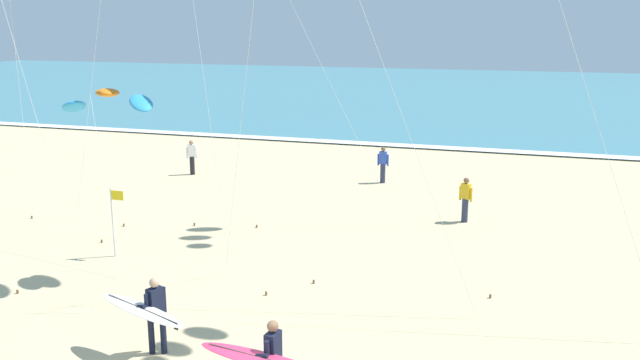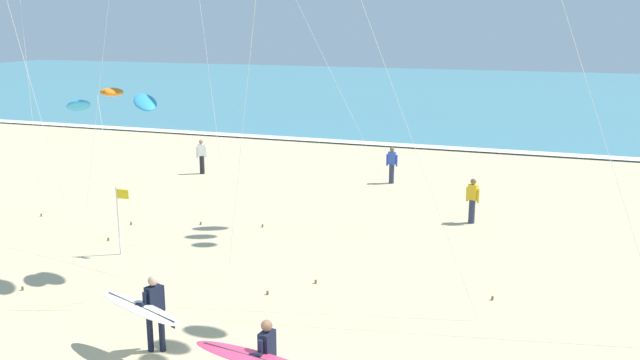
{
  "view_description": "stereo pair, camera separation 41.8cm",
  "coord_description": "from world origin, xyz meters",
  "px_view_note": "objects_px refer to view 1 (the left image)",
  "views": [
    {
      "loc": [
        4.27,
        -8.94,
        6.91
      ],
      "look_at": [
        -0.24,
        5.41,
        3.33
      ],
      "focal_mm": 37.91,
      "sensor_mm": 36.0,
      "label": 1
    },
    {
      "loc": [
        4.67,
        -8.81,
        6.91
      ],
      "look_at": [
        -0.24,
        5.41,
        3.33
      ],
      "focal_mm": 37.91,
      "sensor_mm": 36.0,
      "label": 2
    }
  ],
  "objects_px": {
    "bystander_yellow_top": "(465,199)",
    "lifeguard_flag": "(114,216)",
    "kite_arc_amber_extra": "(108,101)",
    "surfer_lead": "(268,359)",
    "bystander_white_top": "(192,157)",
    "surfer_trailing": "(149,310)",
    "bystander_blue_top": "(383,164)"
  },
  "relations": [
    {
      "from": "lifeguard_flag",
      "to": "bystander_yellow_top",
      "type": "bearing_deg",
      "value": 35.09
    },
    {
      "from": "kite_arc_amber_extra",
      "to": "lifeguard_flag",
      "type": "height_order",
      "value": "kite_arc_amber_extra"
    },
    {
      "from": "surfer_lead",
      "to": "bystander_white_top",
      "type": "height_order",
      "value": "surfer_lead"
    },
    {
      "from": "bystander_yellow_top",
      "to": "lifeguard_flag",
      "type": "height_order",
      "value": "lifeguard_flag"
    },
    {
      "from": "surfer_trailing",
      "to": "surfer_lead",
      "type": "bearing_deg",
      "value": -20.77
    },
    {
      "from": "surfer_lead",
      "to": "kite_arc_amber_extra",
      "type": "relative_size",
      "value": 0.5
    },
    {
      "from": "bystander_blue_top",
      "to": "kite_arc_amber_extra",
      "type": "bearing_deg",
      "value": -108.68
    },
    {
      "from": "lifeguard_flag",
      "to": "kite_arc_amber_extra",
      "type": "bearing_deg",
      "value": -53.13
    },
    {
      "from": "bystander_yellow_top",
      "to": "bystander_white_top",
      "type": "height_order",
      "value": "same"
    },
    {
      "from": "surfer_lead",
      "to": "bystander_blue_top",
      "type": "relative_size",
      "value": 1.62
    },
    {
      "from": "bystander_white_top",
      "to": "surfer_trailing",
      "type": "bearing_deg",
      "value": -64.92
    },
    {
      "from": "kite_arc_amber_extra",
      "to": "bystander_yellow_top",
      "type": "height_order",
      "value": "kite_arc_amber_extra"
    },
    {
      "from": "surfer_lead",
      "to": "kite_arc_amber_extra",
      "type": "distance_m",
      "value": 8.72
    },
    {
      "from": "surfer_lead",
      "to": "lifeguard_flag",
      "type": "bearing_deg",
      "value": 139.61
    },
    {
      "from": "kite_arc_amber_extra",
      "to": "bystander_blue_top",
      "type": "height_order",
      "value": "kite_arc_amber_extra"
    },
    {
      "from": "bystander_yellow_top",
      "to": "lifeguard_flag",
      "type": "xyz_separation_m",
      "value": [
        -9.57,
        -6.72,
        0.45
      ]
    },
    {
      "from": "bystander_white_top",
      "to": "lifeguard_flag",
      "type": "height_order",
      "value": "lifeguard_flag"
    },
    {
      "from": "surfer_lead",
      "to": "kite_arc_amber_extra",
      "type": "xyz_separation_m",
      "value": [
        -6.24,
        4.75,
        3.82
      ]
    },
    {
      "from": "kite_arc_amber_extra",
      "to": "bystander_white_top",
      "type": "distance_m",
      "value": 13.42
    },
    {
      "from": "bystander_yellow_top",
      "to": "bystander_white_top",
      "type": "relative_size",
      "value": 1.0
    },
    {
      "from": "surfer_lead",
      "to": "bystander_blue_top",
      "type": "distance_m",
      "value": 17.95
    },
    {
      "from": "surfer_lead",
      "to": "kite_arc_amber_extra",
      "type": "bearing_deg",
      "value": 142.73
    },
    {
      "from": "bystander_yellow_top",
      "to": "lifeguard_flag",
      "type": "relative_size",
      "value": 0.76
    },
    {
      "from": "surfer_trailing",
      "to": "bystander_white_top",
      "type": "xyz_separation_m",
      "value": [
        -7.32,
        15.64,
        -0.23
      ]
    },
    {
      "from": "bystander_white_top",
      "to": "bystander_blue_top",
      "type": "distance_m",
      "value": 8.7
    },
    {
      "from": "bystander_blue_top",
      "to": "bystander_yellow_top",
      "type": "bearing_deg",
      "value": -50.54
    },
    {
      "from": "bystander_yellow_top",
      "to": "bystander_blue_top",
      "type": "relative_size",
      "value": 1.0
    },
    {
      "from": "bystander_yellow_top",
      "to": "surfer_trailing",
      "type": "bearing_deg",
      "value": -114.11
    },
    {
      "from": "surfer_lead",
      "to": "lifeguard_flag",
      "type": "distance_m",
      "value": 9.72
    },
    {
      "from": "surfer_trailing",
      "to": "bystander_white_top",
      "type": "height_order",
      "value": "surfer_trailing"
    },
    {
      "from": "surfer_trailing",
      "to": "bystander_yellow_top",
      "type": "bearing_deg",
      "value": 65.89
    },
    {
      "from": "surfer_lead",
      "to": "bystander_white_top",
      "type": "bearing_deg",
      "value": 121.83
    }
  ]
}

